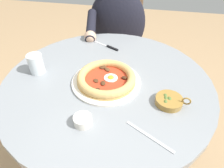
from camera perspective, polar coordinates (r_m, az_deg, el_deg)
name	(u,v)px	position (r m, az deg, el deg)	size (l,w,h in m)	color
ground_plane	(109,165)	(1.46, -0.90, -21.94)	(6.00, 6.00, 0.02)	tan
dining_table	(108,103)	(0.98, -1.25, -5.45)	(0.92, 0.92, 0.72)	gray
pizza_on_plate	(105,79)	(0.86, -1.88, 1.51)	(0.30, 0.30, 0.04)	white
water_glass	(36,65)	(0.97, -20.70, 5.06)	(0.07, 0.07, 0.09)	silver
steak_knife	(108,46)	(1.13, -1.17, 10.63)	(0.10, 0.18, 0.01)	silver
ramekin_capers	(83,120)	(0.71, -8.30, -10.11)	(0.06, 0.06, 0.03)	white
olive_pan	(169,101)	(0.80, 15.92, -4.60)	(0.10, 0.13, 0.05)	olive
fork_utensil	(149,136)	(0.69, 10.52, -14.40)	(0.10, 0.16, 0.00)	#BCBCC1
diner_person	(117,49)	(1.57, 1.31, 10.04)	(0.52, 0.41, 1.11)	#282833
cafe_chair_diner	(118,33)	(1.67, 1.77, 14.35)	(0.44, 0.44, 0.93)	#957050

